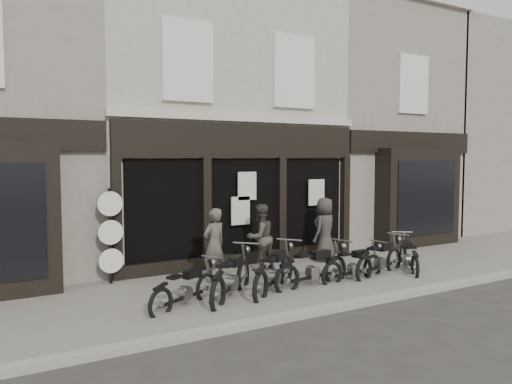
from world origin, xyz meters
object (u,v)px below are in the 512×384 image
motorcycle_3 (313,272)px  man_left (214,245)px  motorcycle_4 (354,268)px  advert_sign_post (111,240)px  motorcycle_5 (380,262)px  motorcycle_0 (186,292)px  motorcycle_6 (409,259)px  motorcycle_1 (232,281)px  motorcycle_2 (275,276)px  man_centre (260,237)px  man_right (325,229)px

motorcycle_3 → man_left: size_ratio=1.30×
motorcycle_3 → motorcycle_4: motorcycle_3 is taller
motorcycle_3 → advert_sign_post: advert_sign_post is taller
advert_sign_post → motorcycle_5: bearing=-18.4°
motorcycle_0 → man_left: (1.29, 1.42, 0.60)m
motorcycle_6 → man_left: (-4.89, 1.38, 0.59)m
motorcycle_1 → man_left: (0.23, 1.33, 0.54)m
motorcycle_6 → motorcycle_2: bearing=124.7°
motorcycle_1 → motorcycle_2: size_ratio=0.94×
man_centre → man_right: 2.15m
motorcycle_1 → motorcycle_2: (1.04, -0.02, 0.00)m
motorcycle_2 → man_centre: man_centre is taller
motorcycle_6 → motorcycle_4: bearing=127.5°
motorcycle_6 → man_centre: size_ratio=1.05×
motorcycle_0 → motorcycle_4: 4.26m
motorcycle_5 → motorcycle_6: bearing=-15.9°
motorcycle_5 → motorcycle_6: size_ratio=1.18×
motorcycle_3 → motorcycle_6: size_ratio=1.25×
man_centre → advert_sign_post: size_ratio=0.73×
motorcycle_1 → man_centre: bearing=2.3°
motorcycle_3 → motorcycle_5: bearing=-7.0°
motorcycle_0 → motorcycle_2: bearing=-25.7°
man_centre → man_right: bearing=173.6°
motorcycle_0 → man_centre: man_centre is taller
man_centre → motorcycle_6: bearing=142.4°
motorcycle_4 → advert_sign_post: 5.71m
motorcycle_5 → motorcycle_4: bearing=166.4°
motorcycle_3 → man_centre: man_centre is taller
motorcycle_4 → motorcycle_6: size_ratio=1.13×
motorcycle_5 → advert_sign_post: size_ratio=0.91×
motorcycle_2 → man_left: (-0.81, 1.35, 0.54)m
motorcycle_5 → man_left: (-3.87, 1.41, 0.57)m
advert_sign_post → motorcycle_3: bearing=-28.4°
motorcycle_3 → motorcycle_1: bearing=168.9°
motorcycle_2 → motorcycle_6: bearing=-37.7°
motorcycle_1 → motorcycle_3: bearing=-46.5°
motorcycle_2 → motorcycle_5: bearing=-38.3°
motorcycle_5 → man_centre: bearing=124.6°
man_left → man_right: 3.70m
motorcycle_2 → motorcycle_5: (3.06, -0.06, -0.03)m
man_right → advert_sign_post: advert_sign_post is taller
motorcycle_3 → man_left: (-1.78, 1.44, 0.55)m
motorcycle_1 → advert_sign_post: bearing=86.2°
advert_sign_post → man_left: bearing=-21.4°
motorcycle_0 → motorcycle_5: motorcycle_5 is taller
motorcycle_5 → man_centre: size_ratio=1.23×
motorcycle_1 → motorcycle_6: size_ratio=1.03×
motorcycle_3 → man_right: bearing=38.7°
motorcycle_5 → man_right: (-0.20, 1.96, 0.59)m
motorcycle_2 → motorcycle_3: size_ratio=0.88×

